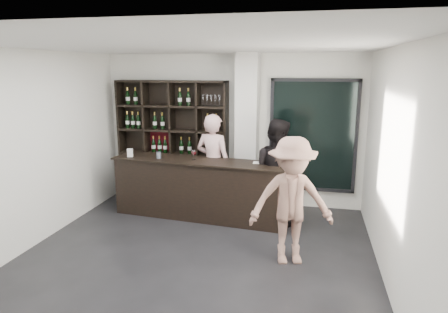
% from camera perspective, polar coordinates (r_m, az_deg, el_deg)
% --- Properties ---
extents(floor, '(5.00, 5.50, 0.01)m').
position_cam_1_polar(floor, '(5.67, -4.71, -15.21)').
color(floor, black).
rests_on(floor, ground).
extents(wine_shelf, '(2.20, 0.35, 2.40)m').
position_cam_1_polar(wine_shelf, '(7.95, -7.33, 2.07)').
color(wine_shelf, black).
rests_on(wine_shelf, floor).
extents(structural_column, '(0.40, 0.40, 2.90)m').
position_cam_1_polar(structural_column, '(7.44, 3.31, 3.39)').
color(structural_column, silver).
rests_on(structural_column, floor).
extents(glass_panel, '(1.60, 0.08, 2.10)m').
position_cam_1_polar(glass_panel, '(7.58, 12.59, 2.89)').
color(glass_panel, black).
rests_on(glass_panel, floor).
extents(tasting_counter, '(3.20, 0.67, 1.05)m').
position_cam_1_polar(tasting_counter, '(7.12, -3.32, -4.66)').
color(tasting_counter, black).
rests_on(tasting_counter, floor).
extents(taster_pink, '(0.75, 0.58, 1.84)m').
position_cam_1_polar(taster_pink, '(7.29, -1.56, -1.05)').
color(taster_pink, '#D3A4A3').
rests_on(taster_pink, floor).
extents(taster_black, '(1.06, 0.95, 1.81)m').
position_cam_1_polar(taster_black, '(6.88, 7.36, -2.11)').
color(taster_black, black).
rests_on(taster_black, floor).
extents(customer, '(1.26, 0.91, 1.76)m').
position_cam_1_polar(customer, '(5.48, 9.61, -6.31)').
color(customer, '#946C5D').
rests_on(customer, floor).
extents(wine_glass, '(0.10, 0.10, 0.21)m').
position_cam_1_polar(wine_glass, '(7.00, -4.35, 0.34)').
color(wine_glass, white).
rests_on(wine_glass, tasting_counter).
extents(spit_cup, '(0.10, 0.10, 0.11)m').
position_cam_1_polar(spit_cup, '(7.20, -9.31, 0.19)').
color(spit_cup, '#A1B2C7').
rests_on(spit_cup, tasting_counter).
extents(napkin_stack, '(0.12, 0.12, 0.02)m').
position_cam_1_polar(napkin_stack, '(6.78, 4.69, -0.87)').
color(napkin_stack, white).
rests_on(napkin_stack, tasting_counter).
extents(card_stand, '(0.11, 0.08, 0.15)m').
position_cam_1_polar(card_stand, '(7.42, -13.28, 0.53)').
color(card_stand, white).
rests_on(card_stand, tasting_counter).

